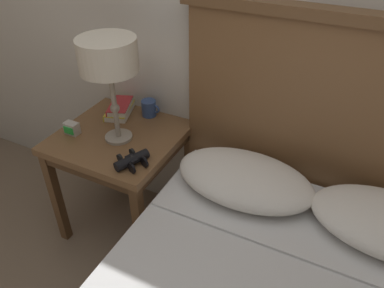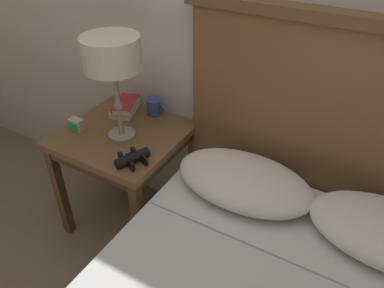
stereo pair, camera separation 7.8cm
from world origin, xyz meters
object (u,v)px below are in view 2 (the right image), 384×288
object	(u,v)px
binoculars_pair	(133,158)
book_stacked_on_top	(125,104)
coffee_mug	(154,107)
nightstand	(125,145)
book_on_nightstand	(125,108)
alarm_clock	(77,125)
table_lamp	(112,57)

from	to	relation	value
binoculars_pair	book_stacked_on_top	bearing A→B (deg)	131.92
book_stacked_on_top	coffee_mug	world-z (taller)	coffee_mug
nightstand	book_on_nightstand	world-z (taller)	book_on_nightstand
binoculars_pair	coffee_mug	world-z (taller)	coffee_mug
book_stacked_on_top	coffee_mug	size ratio (longest dim) A/B	2.05
nightstand	alarm_clock	xyz separation A→B (m)	(-0.20, -0.10, 0.11)
book_stacked_on_top	coffee_mug	bearing A→B (deg)	20.25
book_on_nightstand	alarm_clock	distance (m)	0.28
table_lamp	binoculars_pair	xyz separation A→B (m)	(0.17, -0.14, -0.38)
nightstand	coffee_mug	distance (m)	0.25
coffee_mug	alarm_clock	distance (m)	0.40
table_lamp	book_on_nightstand	size ratio (longest dim) A/B	2.11
table_lamp	book_stacked_on_top	bearing A→B (deg)	123.34
nightstand	table_lamp	bearing A→B (deg)	-58.45
book_stacked_on_top	binoculars_pair	distance (m)	0.45
table_lamp	coffee_mug	xyz separation A→B (m)	(0.02, 0.25, -0.36)
binoculars_pair	coffee_mug	distance (m)	0.42
book_stacked_on_top	alarm_clock	distance (m)	0.28
nightstand	coffee_mug	size ratio (longest dim) A/B	5.94
book_stacked_on_top	table_lamp	bearing A→B (deg)	-56.66
book_on_nightstand	alarm_clock	size ratio (longest dim) A/B	3.31
table_lamp	coffee_mug	size ratio (longest dim) A/B	4.76
nightstand	alarm_clock	size ratio (longest dim) A/B	8.74
nightstand	table_lamp	distance (m)	0.49
book_on_nightstand	book_stacked_on_top	world-z (taller)	book_stacked_on_top
alarm_clock	coffee_mug	bearing A→B (deg)	52.59
book_stacked_on_top	alarm_clock	bearing A→B (deg)	-110.08
book_stacked_on_top	binoculars_pair	bearing A→B (deg)	-48.08
nightstand	binoculars_pair	distance (m)	0.28
book_on_nightstand	binoculars_pair	distance (m)	0.46
book_on_nightstand	coffee_mug	size ratio (longest dim) A/B	2.25
nightstand	coffee_mug	bearing A→B (deg)	79.52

